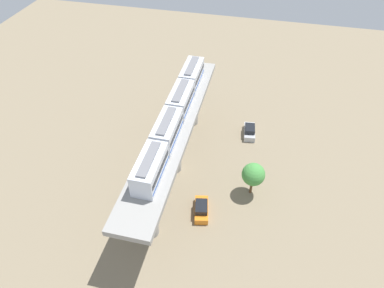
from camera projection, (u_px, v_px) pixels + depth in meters
The scene contains 6 objects.
ground_plane at pixel (175, 169), 53.19m from camera, with size 120.00×120.00×0.00m, color #84755B.
viaduct at pixel (174, 137), 48.64m from camera, with size 5.20×35.80×8.69m.
train at pixel (174, 114), 46.72m from camera, with size 2.64×27.45×3.24m.
parked_car_silver at pixel (250, 131), 58.67m from camera, with size 2.28×4.38×1.76m.
parked_car_orange at pixel (201, 209), 46.70m from camera, with size 2.59×4.47×1.76m.
tree_near_viaduct at pixel (253, 175), 47.25m from camera, with size 3.25×3.25×5.43m.
Camera 1 is at (-10.86, 34.87, 38.95)m, focal length 32.13 mm.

